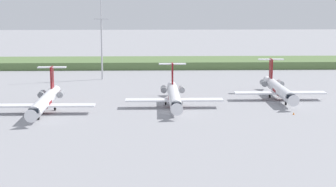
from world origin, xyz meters
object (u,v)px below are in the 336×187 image
regional_jet_nearest (45,101)px  regional_jet_second (174,96)px  safety_cone_front_marker (294,113)px  antenna_mast (102,42)px  regional_jet_third (279,89)px

regional_jet_nearest → regional_jet_second: size_ratio=1.00×
safety_cone_front_marker → antenna_mast: bearing=131.1°
regional_jet_second → regional_jet_third: (26.89, 8.89, 0.00)m
regional_jet_second → regional_jet_third: same height
antenna_mast → safety_cone_front_marker: bearing=-48.9°
regional_jet_second → antenna_mast: bearing=115.4°
regional_jet_third → antenna_mast: 59.18m
antenna_mast → safety_cone_front_marker: (46.58, -53.36, -11.41)m
regional_jet_nearest → antenna_mast: antenna_mast is taller
regional_jet_nearest → safety_cone_front_marker: size_ratio=56.36×
antenna_mast → regional_jet_second: bearing=-64.6°
safety_cone_front_marker → regional_jet_second: bearing=158.7°
regional_jet_nearest → regional_jet_third: bearing=14.7°
safety_cone_front_marker → regional_jet_third: bearing=87.7°
regional_jet_second → regional_jet_third: size_ratio=1.00×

